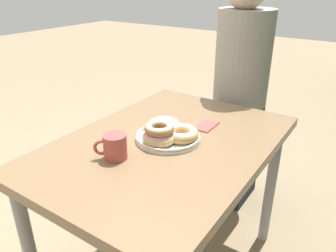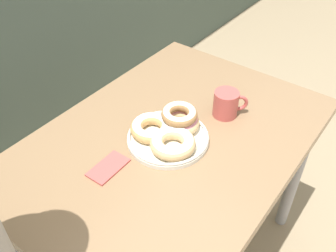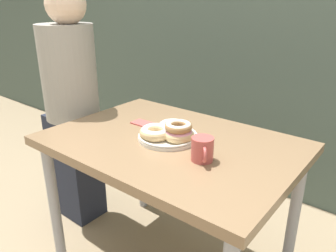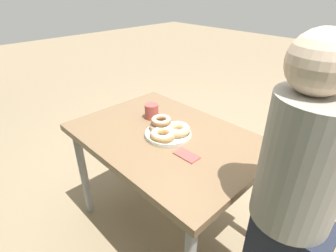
% 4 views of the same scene
% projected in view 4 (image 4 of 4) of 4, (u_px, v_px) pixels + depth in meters
% --- Properties ---
extents(ground_plane, '(14.00, 14.00, 0.00)m').
position_uv_depth(ground_plane, '(178.00, 214.00, 1.86)').
color(ground_plane, '#937F60').
extents(dining_table, '(1.06, 0.74, 0.70)m').
position_uv_depth(dining_table, '(166.00, 147.00, 1.49)').
color(dining_table, '#846647').
rests_on(dining_table, ground_plane).
extents(donut_plate, '(0.28, 0.28, 0.09)m').
position_uv_depth(donut_plate, '(167.00, 130.00, 1.43)').
color(donut_plate, silver).
rests_on(donut_plate, dining_table).
extents(coffee_mug, '(0.10, 0.11, 0.09)m').
position_uv_depth(coffee_mug, '(152.00, 111.00, 1.61)').
color(coffee_mug, '#B74C47').
rests_on(coffee_mug, dining_table).
extents(person_figure, '(0.32, 0.29, 1.34)m').
position_uv_depth(person_figure, '(293.00, 208.00, 1.00)').
color(person_figure, '#232838').
rests_on(person_figure, ground_plane).
extents(napkin, '(0.12, 0.07, 0.01)m').
position_uv_depth(napkin, '(187.00, 155.00, 1.27)').
color(napkin, '#BC4C47').
rests_on(napkin, dining_table).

